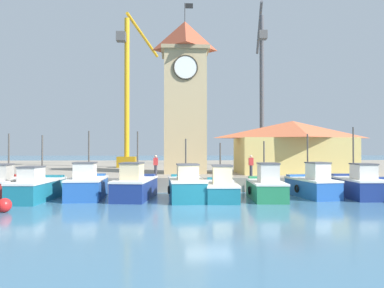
{
  "coord_description": "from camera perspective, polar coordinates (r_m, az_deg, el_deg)",
  "views": [
    {
      "loc": [
        -1.88,
        -20.06,
        3.15
      ],
      "look_at": [
        -0.44,
        8.76,
        3.5
      ],
      "focal_mm": 35.0,
      "sensor_mm": 36.0,
      "label": 1
    }
  ],
  "objects": [
    {
      "name": "fishing_boat_mid_right",
      "position": [
        23.43,
        4.45,
        -6.67
      ],
      "size": [
        2.21,
        5.31,
        3.51
      ],
      "color": "#196B7F",
      "rests_on": "ground"
    },
    {
      "name": "clock_tower",
      "position": [
        32.64,
        -1.09,
        7.77
      ],
      "size": [
        4.02,
        4.02,
        14.76
      ],
      "color": "tan",
      "rests_on": "quay_wharf"
    },
    {
      "name": "quay_wharf",
      "position": [
        46.93,
        -0.55,
        -3.91
      ],
      "size": [
        120.0,
        40.0,
        1.04
      ],
      "primitive_type": "cube",
      "color": "gray",
      "rests_on": "ground"
    },
    {
      "name": "ground_plane",
      "position": [
        20.39,
        2.51,
        -9.58
      ],
      "size": [
        300.0,
        300.0,
        0.0
      ],
      "primitive_type": "plane",
      "color": "teal"
    },
    {
      "name": "port_crane_far",
      "position": [
        47.48,
        10.58,
        5.93
      ],
      "size": [
        2.44,
        9.83,
        20.52
      ],
      "color": "#353539",
      "rests_on": "quay_wharf"
    },
    {
      "name": "fishing_boat_left_inner",
      "position": [
        24.58,
        -15.71,
        -6.12
      ],
      "size": [
        2.32,
        4.41,
        4.3
      ],
      "color": "#2356A8",
      "rests_on": "ground"
    },
    {
      "name": "fishing_boat_right_outer",
      "position": [
        25.6,
        17.86,
        -5.97
      ],
      "size": [
        2.43,
        4.6,
        4.13
      ],
      "color": "#2356A8",
      "rests_on": "ground"
    },
    {
      "name": "fishing_boat_right_inner",
      "position": [
        23.8,
        11.21,
        -6.44
      ],
      "size": [
        2.17,
        4.73,
        3.63
      ],
      "color": "#237A4C",
      "rests_on": "ground"
    },
    {
      "name": "fishing_boat_mid_left",
      "position": [
        23.92,
        -8.67,
        -6.33
      ],
      "size": [
        2.64,
        5.3,
        4.26
      ],
      "color": "navy",
      "rests_on": "ground"
    },
    {
      "name": "fishing_boat_far_left",
      "position": [
        25.96,
        -26.6,
        -5.83
      ],
      "size": [
        2.22,
        4.7,
        4.1
      ],
      "color": "#AD2823",
      "rests_on": "ground"
    },
    {
      "name": "port_crane_near",
      "position": [
        42.95,
        -9.72,
        5.44
      ],
      "size": [
        4.22,
        9.55,
        17.51
      ],
      "color": "#976E11",
      "rests_on": "quay_wharf"
    },
    {
      "name": "dock_worker_near_tower",
      "position": [
        28.35,
        -5.56,
        -3.24
      ],
      "size": [
        0.34,
        0.22,
        1.62
      ],
      "color": "#33333D",
      "rests_on": "quay_wharf"
    },
    {
      "name": "dock_worker_along_quay",
      "position": [
        28.35,
        8.99,
        -3.24
      ],
      "size": [
        0.34,
        0.22,
        1.62
      ],
      "color": "#33333D",
      "rests_on": "quay_wharf"
    },
    {
      "name": "fishing_boat_center",
      "position": [
        23.07,
        -0.84,
        -6.54
      ],
      "size": [
        2.31,
        4.61,
        3.76
      ],
      "color": "#196B7F",
      "rests_on": "ground"
    },
    {
      "name": "warehouse_right",
      "position": [
        33.29,
        15.08,
        -0.34
      ],
      "size": [
        9.76,
        5.75,
        4.48
      ],
      "color": "tan",
      "rests_on": "quay_wharf"
    },
    {
      "name": "fishing_boat_far_right",
      "position": [
        26.49,
        23.97,
        -5.77
      ],
      "size": [
        2.17,
        4.82,
        4.57
      ],
      "color": "navy",
      "rests_on": "ground"
    },
    {
      "name": "fishing_boat_left_outer",
      "position": [
        24.8,
        -22.51,
        -6.19
      ],
      "size": [
        2.08,
        5.32,
        3.99
      ],
      "color": "#196B7F",
      "rests_on": "ground"
    },
    {
      "name": "mooring_buoy",
      "position": [
        20.86,
        -26.69,
        -8.33
      ],
      "size": [
        0.7,
        0.7,
        0.7
      ],
      "primitive_type": "sphere",
      "color": "red",
      "rests_on": "ground"
    }
  ]
}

